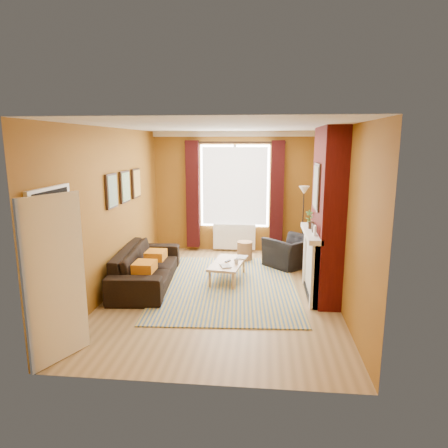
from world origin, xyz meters
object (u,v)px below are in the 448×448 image
at_px(floor_lamp, 304,202).
at_px(coffee_table, 228,264).
at_px(armchair, 291,252).
at_px(wicker_stool, 245,251).
at_px(sofa, 147,266).

bearing_deg(floor_lamp, coffee_table, -132.94).
height_order(armchair, floor_lamp, floor_lamp).
xyz_separation_m(wicker_stool, floor_lamp, (1.26, 0.29, 1.07)).
bearing_deg(armchair, wicker_stool, -64.41).
bearing_deg(coffee_table, floor_lamp, 54.95).
bearing_deg(sofa, coffee_table, -81.70).
bearing_deg(coffee_table, wicker_stool, 87.18).
bearing_deg(wicker_stool, armchair, -18.53).
distance_m(wicker_stool, floor_lamp, 1.68).
distance_m(sofa, floor_lamp, 3.68).
bearing_deg(floor_lamp, wicker_stool, -167.14).
distance_m(sofa, coffee_table, 1.49).
xyz_separation_m(sofa, wicker_stool, (1.71, 1.68, -0.13)).
height_order(sofa, floor_lamp, floor_lamp).
height_order(sofa, wicker_stool, sofa).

